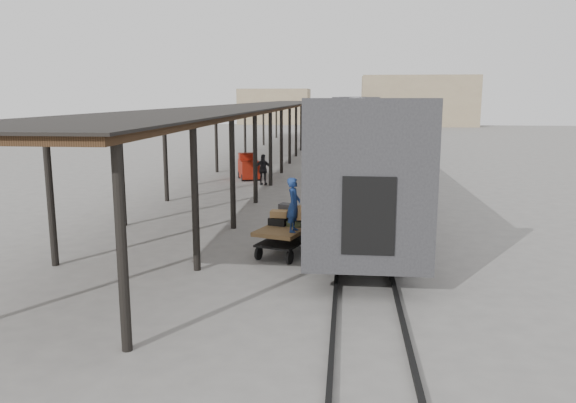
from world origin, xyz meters
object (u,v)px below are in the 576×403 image
(porter, at_px, (294,205))
(pedestrian, at_px, (263,170))
(baggage_cart, at_px, (288,233))
(luggage_tug, at_px, (249,168))

(porter, xyz_separation_m, pedestrian, (-2.94, 13.81, -0.81))
(baggage_cart, distance_m, porter, 1.21)
(baggage_cart, bearing_deg, luggage_tug, 122.98)
(luggage_tug, distance_m, porter, 16.43)
(luggage_tug, relative_size, pedestrian, 1.14)
(luggage_tug, bearing_deg, baggage_cart, -95.26)
(luggage_tug, xyz_separation_m, porter, (4.12, -15.88, 0.97))
(porter, distance_m, pedestrian, 14.15)
(baggage_cart, distance_m, pedestrian, 13.44)
(baggage_cart, distance_m, luggage_tug, 15.71)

